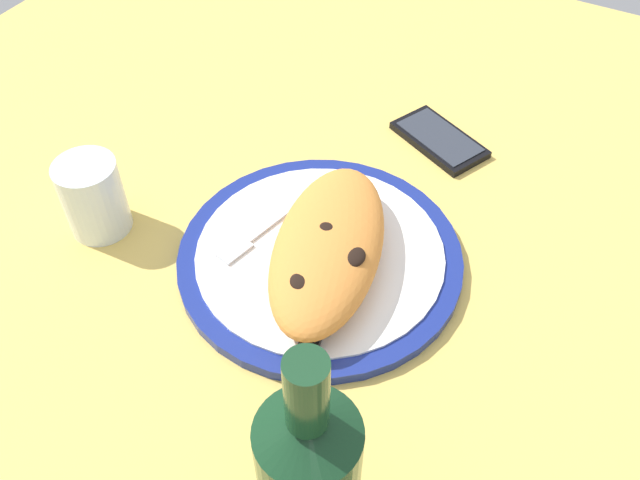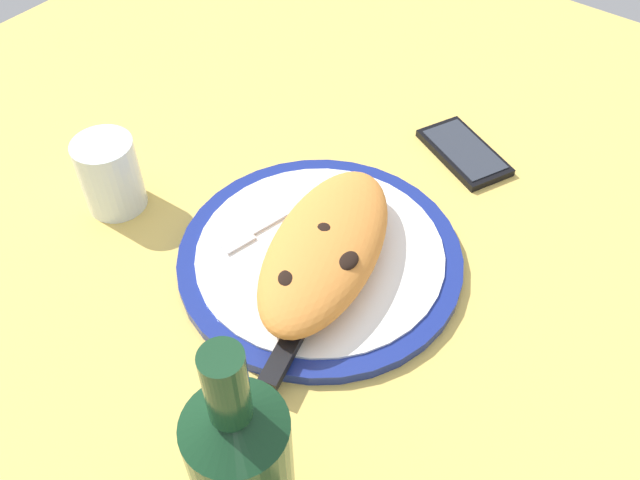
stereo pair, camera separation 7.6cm
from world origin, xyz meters
TOP-DOWN VIEW (x-y plane):
  - ground_plane at (0.00, 0.00)cm, footprint 150.00×150.00cm
  - plate at (0.00, 0.00)cm, footprint 32.79×32.79cm
  - calzone at (1.19, 1.70)cm, footprint 27.55×18.22cm
  - fork at (0.76, -7.62)cm, footprint 15.14×4.96cm
  - knife at (9.53, 4.74)cm, footprint 22.74×7.57cm
  - smartphone at (-26.75, 3.86)cm, footprint 11.66×14.68cm
  - water_glass at (7.79, -26.03)cm, footprint 7.29×7.29cm

SIDE VIEW (x-z plane):
  - ground_plane at x=0.00cm, z-range -3.00..0.00cm
  - smartphone at x=-26.75cm, z-range -0.02..1.14cm
  - plate at x=0.00cm, z-range -0.03..1.68cm
  - fork at x=0.76cm, z-range 1.71..2.11cm
  - knife at x=9.53cm, z-range 1.59..2.79cm
  - water_glass at x=7.79cm, z-range -0.54..9.04cm
  - calzone at x=1.19cm, z-range 1.71..7.62cm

